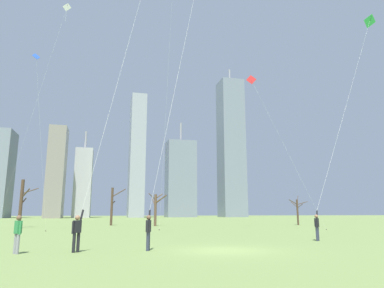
% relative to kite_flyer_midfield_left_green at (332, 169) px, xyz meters
% --- Properties ---
extents(ground_plane, '(400.00, 400.00, 0.00)m').
position_rel_kite_flyer_midfield_left_green_xyz_m(ground_plane, '(-9.71, -4.83, -4.73)').
color(ground_plane, '#7A934C').
extents(kite_flyer_midfield_left_green, '(11.19, 5.19, 20.02)m').
position_rel_kite_flyer_midfield_left_green_xyz_m(kite_flyer_midfield_left_green, '(0.00, 0.00, 0.00)').
color(kite_flyer_midfield_left_green, '#33384C').
rests_on(kite_flyer_midfield_left_green, ground).
extents(kite_flyer_midfield_right_teal, '(4.48, 6.57, 20.38)m').
position_rel_kite_flyer_midfield_left_green_xyz_m(kite_flyer_midfield_right_teal, '(-15.51, -2.57, 0.63)').
color(kite_flyer_midfield_right_teal, black).
rests_on(kite_flyer_midfield_right_teal, ground).
extents(kite_flyer_foreground_right_purple, '(5.41, 6.66, 23.03)m').
position_rel_kite_flyer_midfield_left_green_xyz_m(kite_flyer_foreground_right_purple, '(-12.41, -3.08, -0.39)').
color(kite_flyer_foreground_right_purple, '#33384C').
rests_on(kite_flyer_foreground_right_purple, ground).
extents(bystander_strolling_midfield, '(0.36, 0.43, 1.62)m').
position_rel_kite_flyer_midfield_left_green_xyz_m(bystander_strolling_midfield, '(-18.79, -3.98, -3.82)').
color(bystander_strolling_midfield, gray).
rests_on(bystander_strolling_midfield, ground).
extents(distant_kite_high_overhead_yellow, '(0.84, 2.74, 26.69)m').
position_rel_kite_flyer_midfield_left_green_xyz_m(distant_kite_high_overhead_yellow, '(-9.01, 12.97, 18.09)').
color(distant_kite_high_overhead_yellow, yellow).
rests_on(distant_kite_high_overhead_yellow, ground).
extents(distant_kite_low_near_trees_blue, '(2.25, 2.29, 16.98)m').
position_rel_kite_flyer_midfield_left_green_xyz_m(distant_kite_low_near_trees_blue, '(-21.94, 13.68, 9.38)').
color(distant_kite_low_near_trees_blue, blue).
rests_on(distant_kite_low_near_trees_blue, ground).
extents(distant_kite_drifting_left_red, '(6.70, 4.05, 17.83)m').
position_rel_kite_flyer_midfield_left_green_xyz_m(distant_kite_drifting_left_red, '(1.52, 14.80, 11.33)').
color(distant_kite_drifting_left_red, red).
rests_on(distant_kite_drifting_left_red, ground).
extents(distant_kite_drifting_right_white, '(5.55, 2.74, 28.43)m').
position_rel_kite_flyer_midfield_left_green_xyz_m(distant_kite_drifting_right_white, '(-21.44, 22.32, 20.42)').
color(distant_kite_drifting_right_white, white).
rests_on(distant_kite_drifting_right_white, ground).
extents(bare_tree_left_of_center, '(3.07, 2.28, 4.21)m').
position_rel_kite_flyer_midfield_left_green_xyz_m(bare_tree_left_of_center, '(11.99, 24.63, -2.64)').
color(bare_tree_left_of_center, '#4C3828').
rests_on(bare_tree_left_of_center, ground).
extents(bare_tree_center, '(2.03, 1.21, 5.22)m').
position_rel_kite_flyer_midfield_left_green_xyz_m(bare_tree_center, '(-13.91, 29.89, -1.97)').
color(bare_tree_center, '#4C3828').
rests_on(bare_tree_center, ground).
extents(bare_tree_far_right_edge, '(1.91, 1.71, 5.68)m').
position_rel_kite_flyer_midfield_left_green_xyz_m(bare_tree_far_right_edge, '(-24.67, 25.02, -1.79)').
color(bare_tree_far_right_edge, '#4C3828').
rests_on(bare_tree_far_right_edge, ground).
extents(bare_tree_leftmost, '(2.57, 2.68, 4.32)m').
position_rel_kite_flyer_midfield_left_green_xyz_m(bare_tree_leftmost, '(-8.25, 26.21, -2.28)').
color(bare_tree_leftmost, brown).
rests_on(bare_tree_leftmost, ground).
extents(skyline_squat_block, '(5.50, 8.61, 30.08)m').
position_rel_kite_flyer_midfield_left_green_xyz_m(skyline_squat_block, '(-30.51, 101.25, 10.31)').
color(skyline_squat_block, gray).
rests_on(skyline_squat_block, ground).
extents(skyline_mid_tower_left, '(11.63, 9.05, 39.00)m').
position_rel_kite_flyer_midfield_left_green_xyz_m(skyline_mid_tower_left, '(15.40, 117.91, 10.73)').
color(skyline_mid_tower_left, gray).
rests_on(skyline_mid_tower_left, ground).
extents(skyline_wide_slab, '(9.71, 9.81, 64.24)m').
position_rel_kite_flyer_midfield_left_green_xyz_m(skyline_wide_slab, '(36.82, 115.35, 24.48)').
color(skyline_wide_slab, gray).
rests_on(skyline_wide_slab, ground).
extents(skyline_mid_tower_right, '(6.03, 11.44, 31.95)m').
position_rel_kite_flyer_midfield_left_green_xyz_m(skyline_mid_tower_right, '(-22.40, 112.98, 7.70)').
color(skyline_mid_tower_right, '#B2B2B7').
rests_on(skyline_mid_tower_right, ground).
extents(skyline_tall_tower, '(5.65, 10.57, 46.88)m').
position_rel_kite_flyer_midfield_left_green_xyz_m(skyline_tall_tower, '(-3.18, 112.15, 18.71)').
color(skyline_tall_tower, '#9EA3AD').
rests_on(skyline_tall_tower, ground).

